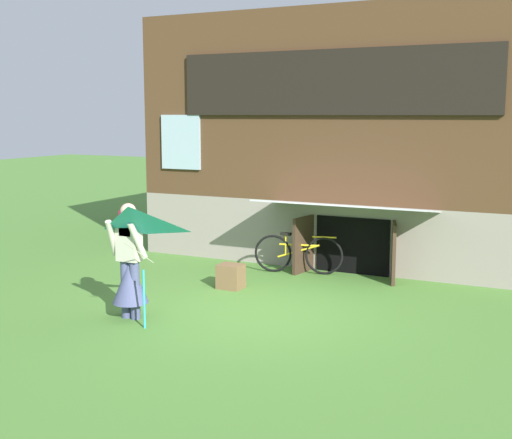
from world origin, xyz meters
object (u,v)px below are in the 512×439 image
kite (129,239)px  wooden_crate (231,276)px  person (130,270)px  bicycle_yellow (298,254)px

kite → wooden_crate: bearing=89.0°
kite → person: bearing=127.3°
person → bicycle_yellow: (1.10, 3.68, -0.34)m
bicycle_yellow → kite: bearing=-111.5°
person → kite: person is taller
kite → wooden_crate: size_ratio=3.80×
person → wooden_crate: (0.49, 2.16, -0.50)m
kite → wooden_crate: (0.05, 2.74, -1.10)m
bicycle_yellow → wooden_crate: bicycle_yellow is taller
person → kite: bearing=-57.7°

